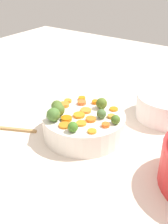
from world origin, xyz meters
TOP-DOWN VIEW (x-y plane):
  - tabletop at (0.00, 0.00)m, footprint 2.40×2.40m
  - serving_bowl_carrots at (-0.04, 0.01)m, footprint 0.27×0.27m
  - carrot_slice_0 at (0.02, -0.02)m, footprint 0.04×0.04m
  - carrot_slice_1 at (-0.02, 0.10)m, footprint 0.03×0.03m
  - carrot_slice_2 at (0.03, 0.09)m, footprint 0.04×0.04m
  - carrot_slice_3 at (-0.12, 0.07)m, footprint 0.04×0.04m
  - carrot_slice_4 at (-0.07, 0.09)m, footprint 0.03×0.03m
  - carrot_slice_5 at (0.05, 0.00)m, footprint 0.04×0.04m
  - carrot_slice_6 at (-0.12, -0.06)m, footprint 0.04×0.04m
  - carrot_slice_7 at (-0.08, -0.09)m, footprint 0.04×0.04m
  - carrot_slice_8 at (-0.02, 0.00)m, footprint 0.04×0.04m
  - carrot_slice_9 at (-0.05, -0.08)m, footprint 0.05×0.05m
  - carrot_slice_10 at (-0.02, 0.05)m, footprint 0.04×0.04m
  - carrot_slice_11 at (0.01, 0.03)m, footprint 0.04×0.04m
  - carrot_slice_12 at (-0.13, -0.01)m, footprint 0.03×0.03m
  - carrot_slice_13 at (-0.10, -0.04)m, footprint 0.04×0.04m
  - carrot_slice_14 at (-0.06, 0.00)m, footprint 0.04×0.04m
  - brussels_sprout_0 at (-0.01, -0.08)m, footprint 0.04×0.04m
  - brussels_sprout_1 at (-0.05, 0.06)m, footprint 0.03×0.03m
  - brussels_sprout_2 at (-0.11, 0.03)m, footprint 0.04×0.04m
  - brussels_sprout_3 at (0.01, -0.06)m, footprint 0.04×0.04m
  - brussels_sprout_4 at (0.06, 0.04)m, footprint 0.03×0.03m
  - brussels_sprout_5 at (0.04, -0.05)m, footprint 0.04×0.04m
  - brussels_sprout_6 at (-0.05, 0.12)m, footprint 0.03×0.03m
  - casserole_dish at (-0.31, 0.19)m, footprint 0.22×0.22m

SIDE VIEW (x-z plane):
  - tabletop at x=0.00m, z-range 0.00..0.02m
  - serving_bowl_carrots at x=-0.04m, z-range 0.02..0.10m
  - casserole_dish at x=-0.31m, z-range 0.02..0.11m
  - carrot_slice_5 at x=0.05m, z-range 0.10..0.10m
  - carrot_slice_2 at x=0.03m, z-range 0.10..0.10m
  - carrot_slice_3 at x=-0.12m, z-range 0.10..0.10m
  - carrot_slice_11 at x=0.01m, z-range 0.10..0.10m
  - carrot_slice_4 at x=-0.07m, z-range 0.10..0.10m
  - carrot_slice_8 at x=-0.02m, z-range 0.10..0.10m
  - carrot_slice_14 at x=-0.06m, z-range 0.10..0.10m
  - carrot_slice_7 at x=-0.08m, z-range 0.10..0.10m
  - carrot_slice_10 at x=-0.02m, z-range 0.10..0.10m
  - carrot_slice_0 at x=0.02m, z-range 0.10..0.10m
  - carrot_slice_6 at x=-0.12m, z-range 0.10..0.11m
  - carrot_slice_12 at x=-0.13m, z-range 0.10..0.11m
  - carrot_slice_1 at x=-0.02m, z-range 0.10..0.11m
  - carrot_slice_13 at x=-0.10m, z-range 0.10..0.11m
  - carrot_slice_9 at x=-0.05m, z-range 0.10..0.11m
  - brussels_sprout_6 at x=-0.05m, z-range 0.10..0.12m
  - brussels_sprout_1 at x=-0.05m, z-range 0.10..0.13m
  - brussels_sprout_4 at x=0.06m, z-range 0.10..0.13m
  - brussels_sprout_2 at x=-0.11m, z-range 0.10..0.13m
  - brussels_sprout_0 at x=-0.01m, z-range 0.10..0.13m
  - brussels_sprout_5 at x=0.04m, z-range 0.10..0.14m
  - brussels_sprout_3 at x=0.01m, z-range 0.10..0.14m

